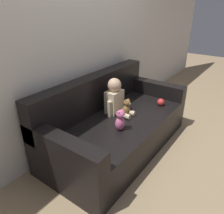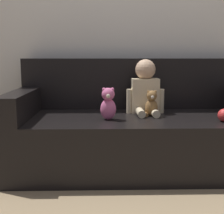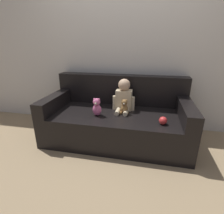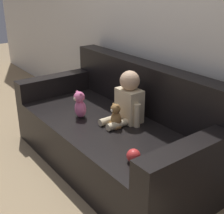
# 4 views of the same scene
# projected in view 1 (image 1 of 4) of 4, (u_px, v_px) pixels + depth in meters

# --- Properties ---
(ground_plane) EXTENTS (12.00, 12.00, 0.00)m
(ground_plane) POSITION_uv_depth(u_px,v_px,m) (118.00, 146.00, 2.74)
(ground_plane) COLOR #9E8460
(wall_back) EXTENTS (8.00, 0.05, 2.60)m
(wall_back) POSITION_uv_depth(u_px,v_px,m) (80.00, 34.00, 2.47)
(wall_back) COLOR silver
(wall_back) RESTS_ON ground_plane
(couch) EXTENTS (1.91, 0.93, 0.85)m
(couch) POSITION_uv_depth(u_px,v_px,m) (115.00, 124.00, 2.65)
(couch) COLOR black
(couch) RESTS_ON ground_plane
(person_baby) EXTENTS (0.30, 0.34, 0.43)m
(person_baby) POSITION_uv_depth(u_px,v_px,m) (115.00, 98.00, 2.60)
(person_baby) COLOR beige
(person_baby) RESTS_ON couch
(teddy_bear_brown) EXTENTS (0.12, 0.09, 0.20)m
(teddy_bear_brown) POSITION_uv_depth(u_px,v_px,m) (127.00, 108.00, 2.58)
(teddy_bear_brown) COLOR olive
(teddy_bear_brown) RESTS_ON couch
(plush_toy_side) EXTENTS (0.11, 0.11, 0.23)m
(plush_toy_side) POSITION_uv_depth(u_px,v_px,m) (120.00, 120.00, 2.26)
(plush_toy_side) COLOR #DB6699
(plush_toy_side) RESTS_ON couch
(toy_ball) EXTENTS (0.09, 0.09, 0.09)m
(toy_ball) POSITION_uv_depth(u_px,v_px,m) (161.00, 102.00, 2.84)
(toy_ball) COLOR red
(toy_ball) RESTS_ON couch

